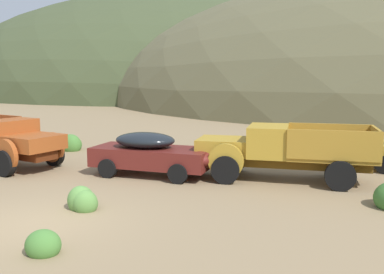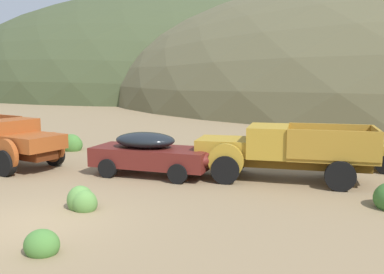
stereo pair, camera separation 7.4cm
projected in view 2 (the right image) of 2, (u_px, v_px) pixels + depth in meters
The scene contains 9 objects.
ground_plane at pixel (36, 222), 10.81m from camera, with size 300.00×300.00×0.00m, color #937A56.
hill_far_left at pixel (192, 92), 92.50m from camera, with size 98.44×88.31×39.76m, color #424C2D.
truck_oxide_orange at pixel (7, 141), 17.20m from camera, with size 6.05×3.77×1.91m.
car_oxblood at pixel (155, 153), 15.70m from camera, with size 4.67×2.20×1.57m.
truck_mustard at pixel (273, 151), 15.07m from camera, with size 6.00×2.34×1.91m.
bush_between_trucks at pixel (324, 152), 19.65m from camera, with size 0.95×0.79×0.58m.
bush_lone_scrub at pixel (72, 145), 21.10m from camera, with size 1.17×1.14×1.02m.
bush_front_right at pixel (41, 245), 8.90m from camera, with size 0.75×0.67×0.65m.
bush_front_left at pixel (83, 202), 11.82m from camera, with size 0.90×0.76×0.82m.
Camera 2 is at (6.40, -9.07, 3.63)m, focal length 40.65 mm.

